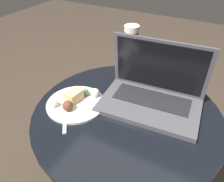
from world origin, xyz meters
name	(u,v)px	position (x,y,z in m)	size (l,w,h in m)	color
table	(125,143)	(0.00, 0.00, 0.40)	(0.68, 0.68, 0.57)	#9E9EA3
laptop	(153,92)	(0.06, 0.09, 0.61)	(0.37, 0.25, 0.23)	#47474C
beer_glass	(130,54)	(-0.09, 0.21, 0.69)	(0.06, 0.06, 0.24)	brown
snack_plate	(76,101)	(-0.19, -0.05, 0.58)	(0.22, 0.22, 0.05)	silver
fork	(65,112)	(-0.19, -0.11, 0.57)	(0.12, 0.15, 0.00)	silver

